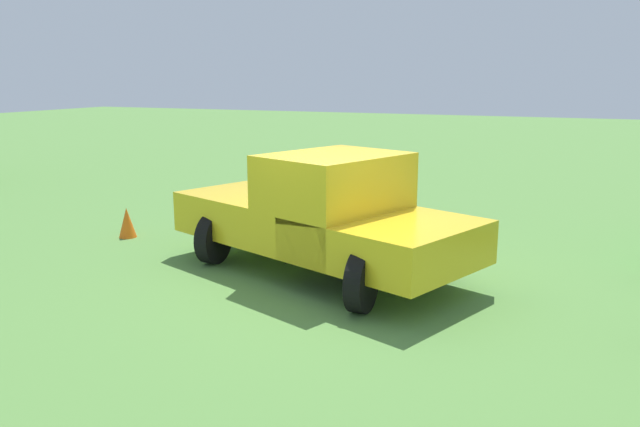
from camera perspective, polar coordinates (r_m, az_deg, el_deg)
ground_plane at (r=9.08m, az=1.12°, el=-6.35°), size 80.00×80.00×0.00m
pickup_truck at (r=9.31m, az=0.55°, el=0.13°), size 3.51×5.15×1.81m
traffic_cone at (r=12.09m, az=-17.00°, el=-0.79°), size 0.32×0.32×0.55m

